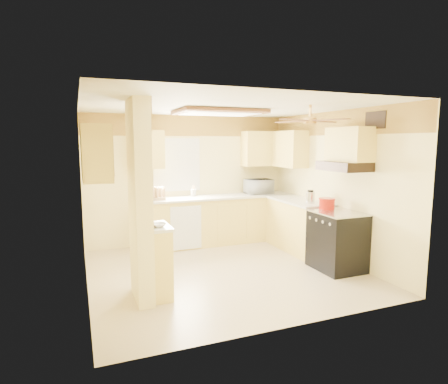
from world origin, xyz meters
name	(u,v)px	position (x,y,z in m)	size (l,w,h in m)	color
floor	(225,271)	(0.00, 0.00, 0.00)	(4.00, 4.00, 0.00)	beige
ceiling	(225,107)	(0.00, 0.00, 2.50)	(4.00, 4.00, 0.00)	white
wall_back	(189,180)	(0.00, 1.90, 1.25)	(4.00, 4.00, 0.00)	#FFEC9B
wall_front	(292,214)	(0.00, -1.90, 1.25)	(4.00, 4.00, 0.00)	#FFEC9B
wall_left	(83,199)	(-2.00, 0.00, 1.25)	(3.80, 3.80, 0.00)	#FFEC9B
wall_right	(334,186)	(2.00, 0.00, 1.25)	(3.80, 3.80, 0.00)	#FFEC9B
wallpaper_border	(189,126)	(0.00, 1.88, 2.30)	(4.00, 0.02, 0.40)	gold
partition_column	(140,202)	(-1.35, -0.55, 1.25)	(0.20, 0.70, 2.50)	#FFEC9B
partition_ledge	(159,262)	(-1.13, -0.55, 0.45)	(0.25, 0.55, 0.90)	#F6D964
ledge_top	(158,227)	(-1.13, -0.55, 0.92)	(0.28, 0.58, 0.04)	silver
lower_cabinets_back	(218,220)	(0.50, 1.60, 0.45)	(3.00, 0.60, 0.90)	#F6D964
lower_cabinets_right	(298,226)	(1.70, 0.60, 0.45)	(0.60, 1.40, 0.90)	#F6D964
countertop_back	(219,197)	(0.50, 1.59, 0.92)	(3.04, 0.64, 0.04)	silver
countertop_right	(298,201)	(1.69, 0.60, 0.92)	(0.64, 1.44, 0.04)	silver
dishwasher_panel	(186,228)	(-0.25, 1.29, 0.43)	(0.58, 0.02, 0.80)	white
window	(177,165)	(-0.25, 1.89, 1.55)	(0.92, 0.02, 1.02)	white
upper_cab_back_left	(147,150)	(-0.85, 1.72, 1.85)	(0.60, 0.35, 0.70)	#F6D964
upper_cab_back_right	(264,149)	(1.55, 1.72, 1.85)	(0.90, 0.35, 0.70)	#F6D964
upper_cab_right	(287,149)	(1.82, 1.25, 1.85)	(0.35, 1.00, 0.70)	#F6D964
upper_cab_left_wall	(96,153)	(-1.82, -0.25, 1.85)	(0.35, 0.75, 0.70)	#F6D964
upper_cab_over_stove	(349,144)	(1.82, -0.55, 1.95)	(0.35, 0.76, 0.52)	#F6D964
stove	(337,241)	(1.67, -0.55, 0.46)	(0.68, 0.77, 0.92)	black
range_hood	(344,166)	(1.74, -0.55, 1.62)	(0.50, 0.76, 0.14)	black
poster_menu	(148,153)	(-1.24, -0.55, 1.85)	(0.02, 0.42, 0.57)	black
poster_nashville	(149,205)	(-1.24, -0.55, 1.20)	(0.02, 0.42, 0.57)	black
ceiling_light_panel	(219,112)	(0.10, 0.50, 2.46)	(1.35, 0.95, 0.06)	brown
ceiling_fan	(310,120)	(1.00, -0.70, 2.29)	(1.15, 1.15, 0.26)	gold
vent_grate	(376,120)	(1.98, -0.90, 2.30)	(0.02, 0.40, 0.25)	black
microwave	(259,186)	(1.38, 1.59, 1.09)	(0.53, 0.36, 0.29)	white
bowl	(158,225)	(-1.15, -0.65, 0.96)	(0.19, 0.19, 0.05)	white
dutch_oven	(327,203)	(1.67, -0.27, 1.00)	(0.26, 0.26, 0.18)	#AD170A
kettle	(310,197)	(1.66, 0.19, 1.05)	(0.15, 0.15, 0.23)	silver
dish_rack	(154,195)	(-0.76, 1.60, 1.02)	(0.41, 0.32, 0.23)	#DBBA7E
utensil_crock	(193,193)	(0.04, 1.75, 1.01)	(0.11, 0.11, 0.21)	white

